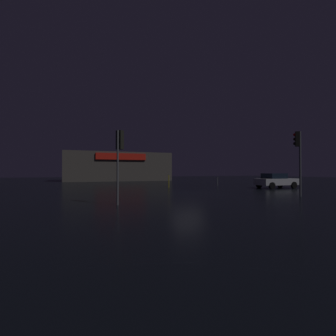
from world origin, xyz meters
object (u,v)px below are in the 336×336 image
object	(u,v)px
traffic_signal_opposite	(120,147)
car_near	(276,181)
store_building	(117,167)
traffic_signal_main	(298,149)

from	to	relation	value
traffic_signal_opposite	car_near	xyz separation A→B (m)	(16.65, 6.74, -2.12)
store_building	car_near	bearing A→B (deg)	-67.14
store_building	traffic_signal_opposite	bearing A→B (deg)	-98.84
traffic_signal_main	car_near	distance (m)	8.69
traffic_signal_opposite	car_near	distance (m)	18.08
traffic_signal_main	car_near	bearing A→B (deg)	55.28
car_near	traffic_signal_opposite	bearing A→B (deg)	-157.96
traffic_signal_main	traffic_signal_opposite	distance (m)	11.89
traffic_signal_main	traffic_signal_opposite	size ratio (longest dim) A/B	1.16
store_building	traffic_signal_main	xyz separation A→B (m)	(6.64, -33.89, 0.66)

